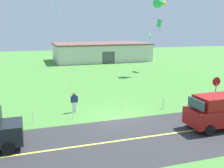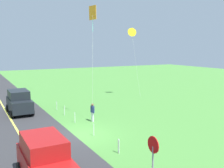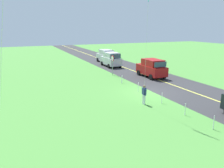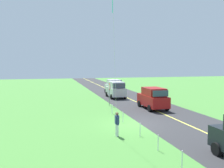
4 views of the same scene
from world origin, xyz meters
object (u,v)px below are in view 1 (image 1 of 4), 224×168
(car_suv_foreground, at_px, (218,111))
(stop_sign, at_px, (216,86))
(person_adult_near, at_px, (74,102))
(kite_pink_drift, at_px, (158,3))
(kite_blue_mid, at_px, (151,36))
(kite_yellow_high, at_px, (159,24))
(warehouse_distant, at_px, (101,52))

(car_suv_foreground, relative_size, stop_sign, 1.72)
(person_adult_near, bearing_deg, car_suv_foreground, -162.18)
(kite_pink_drift, bearing_deg, kite_blue_mid, 78.11)
(kite_yellow_high, bearing_deg, kite_pink_drift, -121.72)
(kite_blue_mid, relative_size, kite_pink_drift, 0.56)
(kite_pink_drift, relative_size, warehouse_distant, 0.57)
(kite_blue_mid, xyz_separation_m, kite_yellow_high, (1.04, -0.52, 1.77))
(car_suv_foreground, relative_size, warehouse_distant, 0.24)
(person_adult_near, height_order, kite_pink_drift, kite_pink_drift)
(car_suv_foreground, bearing_deg, stop_sign, 53.00)
(car_suv_foreground, xyz_separation_m, warehouse_distant, (2.48, 37.26, 0.60))
(car_suv_foreground, xyz_separation_m, kite_blue_mid, (6.37, 23.11, 4.11))
(stop_sign, relative_size, kite_pink_drift, 0.24)
(person_adult_near, height_order, kite_blue_mid, kite_blue_mid)
(kite_yellow_high, xyz_separation_m, warehouse_distant, (-4.92, 14.67, -5.28))
(stop_sign, xyz_separation_m, kite_blue_mid, (3.35, 19.11, 3.47))
(stop_sign, bearing_deg, kite_blue_mid, 80.05)
(person_adult_near, bearing_deg, kite_pink_drift, -82.00)
(warehouse_distant, bearing_deg, kite_pink_drift, -79.68)
(car_suv_foreground, bearing_deg, kite_yellow_high, 71.85)
(kite_blue_mid, bearing_deg, kite_pink_drift, -101.89)
(kite_yellow_high, xyz_separation_m, kite_pink_drift, (-1.74, -2.81, 2.73))
(car_suv_foreground, distance_m, person_adult_near, 10.53)
(kite_blue_mid, height_order, kite_yellow_high, kite_yellow_high)
(kite_blue_mid, bearing_deg, warehouse_distant, 105.36)
(kite_pink_drift, bearing_deg, person_adult_near, -136.27)
(stop_sign, xyz_separation_m, person_adult_near, (-11.48, 2.26, -0.94))
(kite_yellow_high, relative_size, warehouse_distant, 0.43)
(person_adult_near, height_order, warehouse_distant, warehouse_distant)
(kite_yellow_high, relative_size, kite_pink_drift, 0.75)
(stop_sign, distance_m, person_adult_near, 11.74)
(car_suv_foreground, bearing_deg, person_adult_near, 143.55)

